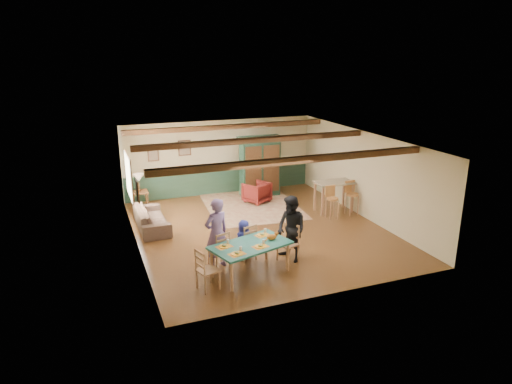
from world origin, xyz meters
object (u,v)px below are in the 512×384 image
object	(u,v)px
dining_chair_far_right	(246,241)
cat	(272,236)
dining_chair_end_left	(208,269)
table_lamp	(139,183)
dining_table	(250,259)
sofa	(151,218)
armchair	(257,192)
end_table	(140,201)
dining_chair_end_right	(288,243)
dining_chair_far_left	(219,250)
person_man	(216,233)
bar_stool_right	(352,198)
person_child	(244,239)
counter_table	(333,197)
bar_stool_left	(332,203)
person_woman	(291,229)
armoire	(260,166)

from	to	relation	value
dining_chair_far_right	cat	distance (m)	0.92
dining_chair_end_left	table_lamp	world-z (taller)	table_lamp
dining_table	sofa	distance (m)	4.19
cat	table_lamp	xyz separation A→B (m)	(-2.39, 5.51, 0.10)
cat	sofa	bearing A→B (deg)	104.52
armchair	end_table	xyz separation A→B (m)	(-3.89, 0.58, -0.04)
dining_chair_end_right	armchair	distance (m)	4.76
dining_chair_far_left	sofa	size ratio (longest dim) A/B	0.46
person_man	bar_stool_right	world-z (taller)	person_man
person_child	end_table	world-z (taller)	person_child
dining_chair_far_left	bar_stool_right	size ratio (longest dim) A/B	0.88
dining_table	armchair	world-z (taller)	dining_table
sofa	counter_table	size ratio (longest dim) A/B	1.72
dining_chair_far_right	dining_table	bearing A→B (deg)	60.95
sofa	end_table	xyz separation A→B (m)	(-0.10, 1.75, 0.02)
end_table	bar_stool_left	distance (m)	6.26
bar_stool_right	dining_table	bearing A→B (deg)	-149.73
bar_stool_left	table_lamp	bearing A→B (deg)	150.62
dining_table	end_table	size ratio (longest dim) A/B	2.80
table_lamp	counter_table	xyz separation A→B (m)	(5.89, -2.38, -0.44)
dining_chair_end_left	bar_stool_right	size ratio (longest dim) A/B	0.88
person_woman	bar_stool_left	xyz separation A→B (m)	(2.49, 2.28, -0.31)
armoire	armchair	bearing A→B (deg)	-117.23
bar_stool_right	person_child	bearing A→B (deg)	-158.03
armoire	table_lamp	world-z (taller)	armoire
person_man	end_table	distance (m)	5.09
bar_stool_right	armchair	bearing A→B (deg)	135.81
dining_chair_far_right	table_lamp	bearing A→B (deg)	-83.92
armoire	dining_chair_far_right	bearing A→B (deg)	-113.61
person_man	table_lamp	xyz separation A→B (m)	(-1.20, 4.91, 0.07)
armoire	counter_table	xyz separation A→B (m)	(1.59, -2.52, -0.58)
person_man	dining_chair_end_left	bearing A→B (deg)	46.85
person_woman	bar_stool_right	world-z (taller)	person_woman
dining_table	dining_chair_far_left	bearing A→B (deg)	135.79
armchair	dining_chair_far_right	bearing A→B (deg)	38.12
dining_chair_end_right	table_lamp	xyz separation A→B (m)	(-2.94, 5.24, 0.47)
dining_chair_end_right	person_child	xyz separation A→B (m)	(-0.96, 0.56, 0.03)
dining_chair_far_left	dining_chair_end_left	distance (m)	1.05
dining_table	person_child	world-z (taller)	person_child
armoire	person_woman	bearing A→B (deg)	-101.79
end_table	counter_table	distance (m)	6.35
cat	end_table	distance (m)	6.03
dining_chair_end_left	armoire	distance (m)	7.06
person_man	bar_stool_right	size ratio (longest dim) A/B	1.60
armchair	counter_table	world-z (taller)	counter_table
armoire	bar_stool_right	world-z (taller)	armoire
bar_stool_left	counter_table	bearing A→B (deg)	55.55
dining_chair_far_right	sofa	xyz separation A→B (m)	(-1.90, 3.01, -0.17)
person_child	counter_table	distance (m)	4.54
bar_stool_right	table_lamp	bearing A→B (deg)	154.65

